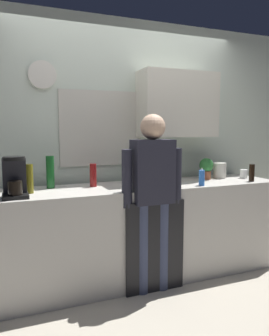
% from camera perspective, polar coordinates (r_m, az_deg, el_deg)
% --- Properties ---
extents(ground_plane, '(8.00, 8.00, 0.00)m').
position_cam_1_polar(ground_plane, '(3.19, 3.04, -20.58)').
color(ground_plane, beige).
extents(kitchen_counter, '(2.91, 0.64, 0.93)m').
position_cam_1_polar(kitchen_counter, '(3.27, 0.86, -11.10)').
color(kitchen_counter, beige).
rests_on(kitchen_counter, ground_plane).
extents(dishwasher_panel, '(0.56, 0.02, 0.83)m').
position_cam_1_polar(dishwasher_panel, '(3.01, 3.68, -13.70)').
color(dishwasher_panel, black).
rests_on(dishwasher_panel, ground_plane).
extents(back_wall_assembly, '(4.51, 0.42, 2.60)m').
position_cam_1_polar(back_wall_assembly, '(3.51, -0.67, 5.06)').
color(back_wall_assembly, silver).
rests_on(back_wall_assembly, ground_plane).
extents(coffee_maker, '(0.20, 0.20, 0.33)m').
position_cam_1_polar(coffee_maker, '(2.77, -20.27, -1.84)').
color(coffee_maker, black).
rests_on(coffee_maker, kitchen_counter).
extents(bottle_dark_sauce, '(0.06, 0.06, 0.18)m').
position_cam_1_polar(bottle_dark_sauce, '(3.60, 19.86, -0.79)').
color(bottle_dark_sauce, black).
rests_on(bottle_dark_sauce, kitchen_counter).
extents(bottle_red_vinegar, '(0.06, 0.06, 0.22)m').
position_cam_1_polar(bottle_red_vinegar, '(3.10, -7.27, -1.24)').
color(bottle_red_vinegar, maroon).
rests_on(bottle_red_vinegar, kitchen_counter).
extents(bottle_olive_oil, '(0.06, 0.06, 0.25)m').
position_cam_1_polar(bottle_olive_oil, '(2.89, -17.90, -1.81)').
color(bottle_olive_oil, olive).
rests_on(bottle_olive_oil, kitchen_counter).
extents(bottle_clear_soda, '(0.09, 0.09, 0.28)m').
position_cam_1_polar(bottle_clear_soda, '(3.16, 1.20, -0.49)').
color(bottle_clear_soda, '#2D8C33').
rests_on(bottle_clear_soda, kitchen_counter).
extents(bottle_green_wine, '(0.07, 0.07, 0.30)m').
position_cam_1_polar(bottle_green_wine, '(3.09, -14.55, -0.70)').
color(bottle_green_wine, '#195923').
rests_on(bottle_green_wine, kitchen_counter).
extents(cup_white_mug, '(0.08, 0.08, 0.10)m').
position_cam_1_polar(cup_white_mug, '(3.81, 18.59, -0.98)').
color(cup_white_mug, white).
rests_on(cup_white_mug, kitchen_counter).
extents(potted_plant, '(0.15, 0.15, 0.23)m').
position_cam_1_polar(potted_plant, '(3.61, 12.48, 0.14)').
color(potted_plant, '#9E5638').
rests_on(potted_plant, kitchen_counter).
extents(dish_soap, '(0.06, 0.06, 0.18)m').
position_cam_1_polar(dish_soap, '(3.20, 11.70, -1.65)').
color(dish_soap, blue).
rests_on(dish_soap, kitchen_counter).
extents(storage_canister, '(0.14, 0.14, 0.17)m').
position_cam_1_polar(storage_canister, '(3.74, 14.70, -0.41)').
color(storage_canister, silver).
rests_on(storage_canister, kitchen_counter).
extents(person_at_sink, '(0.57, 0.22, 1.60)m').
position_cam_1_polar(person_at_sink, '(2.88, 3.16, -3.62)').
color(person_at_sink, '#3F4766').
rests_on(person_at_sink, ground_plane).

